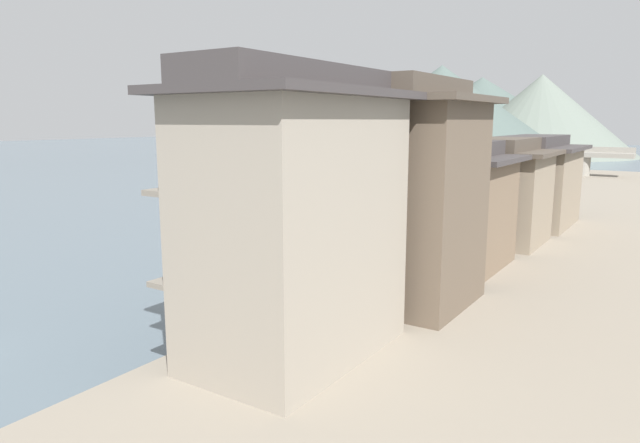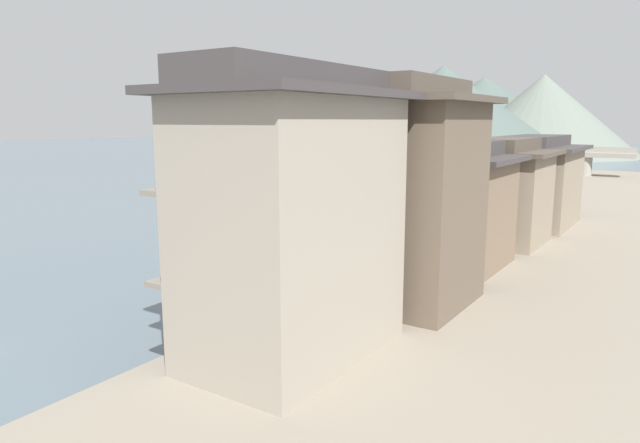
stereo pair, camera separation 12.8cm
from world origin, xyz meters
TOP-DOWN VIEW (x-y plane):
  - riverbank_right at (16.66, 30.00)m, footprint 18.00×110.00m
  - boat_moored_nearest at (5.51, 52.27)m, footprint 1.36×3.57m
  - boat_moored_second at (5.48, 45.22)m, footprint 1.15×5.35m
  - boat_moored_third at (5.94, 36.71)m, footprint 1.45×3.77m
  - boat_moored_far at (-1.74, 21.85)m, footprint 0.96×5.75m
  - boat_midriver_drifting at (5.39, 23.85)m, footprint 1.11×4.86m
  - boat_midriver_upstream at (6.30, 15.06)m, footprint 1.16×5.08m
  - house_waterfront_nearest at (10.91, 7.13)m, footprint 5.29×7.69m
  - house_waterfront_second at (11.40, 13.80)m, footprint 6.26×5.95m
  - house_waterfront_tall at (11.14, 20.53)m, footprint 5.73×6.14m
  - house_waterfront_narrow at (11.36, 27.16)m, footprint 6.17×6.27m
  - house_waterfront_far at (11.51, 34.34)m, footprint 6.48×8.14m
  - stone_bridge at (0.00, 74.57)m, footprint 29.35×2.40m
  - hill_far_west at (-24.46, 108.67)m, footprint 53.77×53.77m
  - hill_far_centre at (-24.20, 134.85)m, footprint 59.28×59.28m
  - hill_far_east at (-8.46, 127.17)m, footprint 40.98×40.98m

SIDE VIEW (x-z plane):
  - boat_moored_second at x=5.48m, z-range -0.07..0.35m
  - boat_moored_third at x=5.94m, z-range -0.07..0.36m
  - boat_moored_far at x=-1.74m, z-range -0.08..0.38m
  - boat_moored_nearest at x=5.51m, z-range -0.07..0.37m
  - boat_midriver_drifting at x=5.39m, z-range -0.09..0.45m
  - boat_midriver_upstream at x=6.30m, z-range -0.12..0.66m
  - riverbank_right at x=16.66m, z-range 0.00..0.58m
  - stone_bridge at x=0.00m, z-range 0.71..5.07m
  - house_waterfront_far at x=11.51m, z-range 0.50..6.64m
  - house_waterfront_narrow at x=11.36m, z-range 0.52..6.66m
  - house_waterfront_tall at x=11.14m, z-range 0.52..6.66m
  - house_waterfront_nearest at x=10.91m, z-range 0.51..9.25m
  - house_waterfront_second at x=11.40m, z-range 0.52..9.26m
  - hill_far_east at x=-8.46m, z-range 0.00..17.73m
  - hill_far_centre at x=-24.20m, z-range 0.00..18.16m
  - hill_far_west at x=-24.46m, z-range 0.00..19.01m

